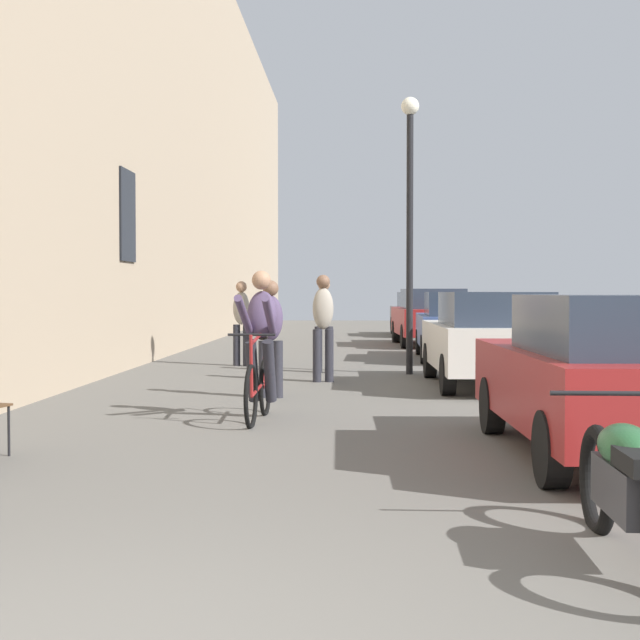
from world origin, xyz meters
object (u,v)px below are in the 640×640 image
at_px(pedestrian_mid, 323,322).
at_px(parked_motorcycle, 631,489).
at_px(pedestrian_near, 271,332).
at_px(parked_car_nearest, 608,374).
at_px(parked_car_third, 459,325).
at_px(cyclist_on_bicycle, 260,349).
at_px(street_lamp, 410,199).
at_px(pedestrian_far, 324,320).
at_px(pedestrian_furthest, 241,318).
at_px(parked_car_second, 489,338).
at_px(parked_car_fifth, 420,313).
at_px(parked_car_fourth, 431,316).

relative_size(pedestrian_mid, parked_motorcycle, 0.81).
height_order(pedestrian_near, parked_car_nearest, pedestrian_near).
bearing_deg(pedestrian_near, parked_car_third, 65.04).
height_order(cyclist_on_bicycle, street_lamp, street_lamp).
relative_size(pedestrian_far, pedestrian_furthest, 1.02).
distance_m(pedestrian_far, parked_car_second, 3.58).
bearing_deg(cyclist_on_bicycle, pedestrian_near, 91.92).
xyz_separation_m(pedestrian_near, pedestrian_far, (0.60, 4.03, 0.05)).
distance_m(cyclist_on_bicycle, parked_car_fifth, 20.79).
relative_size(street_lamp, parked_car_second, 1.19).
bearing_deg(parked_car_fifth, pedestrian_furthest, -109.00).
relative_size(pedestrian_furthest, parked_motorcycle, 0.78).
relative_size(pedestrian_far, parked_motorcycle, 0.80).
distance_m(pedestrian_near, parked_car_third, 8.09).
bearing_deg(parked_car_third, parked_car_nearest, -90.22).
height_order(pedestrian_near, parked_car_second, pedestrian_near).
bearing_deg(parked_motorcycle, pedestrian_mid, 101.24).
relative_size(pedestrian_near, parked_motorcycle, 0.76).
xyz_separation_m(cyclist_on_bicycle, parked_motorcycle, (2.57, -5.57, -0.41)).
relative_size(pedestrian_mid, parked_car_nearest, 0.43).
relative_size(parked_car_nearest, parked_car_second, 0.99).
xyz_separation_m(pedestrian_near, parked_motorcycle, (2.64, -7.74, -0.51)).
xyz_separation_m(pedestrian_near, street_lamp, (2.14, 3.74, 2.19)).
bearing_deg(parked_car_nearest, pedestrian_furthest, 113.80).
distance_m(pedestrian_furthest, parked_car_fourth, 8.29).
distance_m(parked_car_second, parked_car_third, 5.72).
bearing_deg(street_lamp, cyclist_on_bicycle, -109.26).
relative_size(pedestrian_near, parked_car_fifth, 0.39).
bearing_deg(pedestrian_far, parked_car_fifth, 79.12).
height_order(pedestrian_mid, parked_car_fourth, pedestrian_mid).
bearing_deg(pedestrian_mid, pedestrian_far, 91.48).
bearing_deg(parked_car_fifth, pedestrian_near, -100.37).
height_order(pedestrian_mid, parked_car_second, pedestrian_mid).
bearing_deg(pedestrian_mid, parked_motorcycle, -78.76).
height_order(street_lamp, parked_car_nearest, street_lamp).
height_order(pedestrian_furthest, street_lamp, street_lamp).
relative_size(parked_car_fourth, parked_car_fifth, 1.06).
relative_size(pedestrian_mid, parked_car_third, 0.42).
xyz_separation_m(parked_car_second, parked_car_fifth, (0.12, 16.75, -0.00)).
relative_size(cyclist_on_bicycle, parked_car_nearest, 0.43).
relative_size(cyclist_on_bicycle, parked_car_second, 0.43).
relative_size(pedestrian_far, parked_car_second, 0.41).
height_order(pedestrian_near, pedestrian_furthest, pedestrian_furthest).
xyz_separation_m(parked_car_fourth, parked_car_fifth, (0.12, 5.80, -0.05)).
bearing_deg(cyclist_on_bicycle, parked_motorcycle, -65.28).
height_order(pedestrian_near, parked_motorcycle, pedestrian_near).
bearing_deg(parked_car_third, pedestrian_near, -114.96).
distance_m(street_lamp, parked_car_nearest, 8.74).
bearing_deg(parked_car_fifth, street_lamp, -94.79).
bearing_deg(parked_car_nearest, parked_car_fourth, 90.44).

